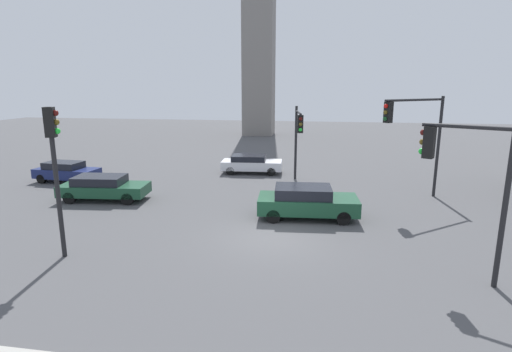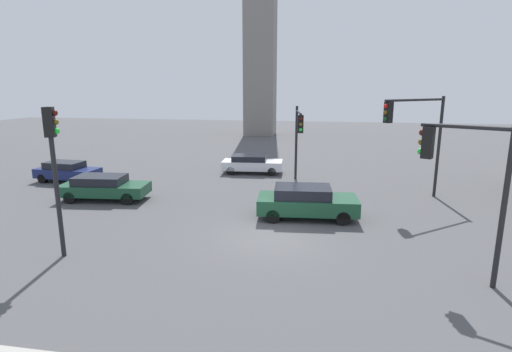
{
  "view_description": "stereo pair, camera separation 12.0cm",
  "coord_description": "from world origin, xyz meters",
  "px_view_note": "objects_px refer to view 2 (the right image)",
  "views": [
    {
      "loc": [
        1.81,
        -15.26,
        5.98
      ],
      "look_at": [
        -1.64,
        5.62,
        1.21
      ],
      "focal_mm": 28.33,
      "sensor_mm": 36.0,
      "label": 1
    },
    {
      "loc": [
        1.93,
        -15.24,
        5.98
      ],
      "look_at": [
        -1.64,
        5.62,
        1.21
      ],
      "focal_mm": 28.33,
      "sensor_mm": 36.0,
      "label": 2
    }
  ],
  "objects_px": {
    "traffic_light_1": "(298,131)",
    "traffic_light_0": "(53,155)",
    "traffic_light_2": "(416,126)",
    "car_4": "(252,164)",
    "traffic_light_3": "(465,168)",
    "car_0": "(306,201)",
    "car_1": "(104,187)",
    "car_3": "(67,171)"
  },
  "relations": [
    {
      "from": "traffic_light_3",
      "to": "car_0",
      "type": "xyz_separation_m",
      "value": [
        -4.92,
        5.13,
        -2.78
      ]
    },
    {
      "from": "traffic_light_1",
      "to": "car_4",
      "type": "relative_size",
      "value": 1.11
    },
    {
      "from": "traffic_light_2",
      "to": "car_3",
      "type": "distance_m",
      "value": 20.76
    },
    {
      "from": "car_0",
      "to": "car_3",
      "type": "bearing_deg",
      "value": 158.74
    },
    {
      "from": "traffic_light_1",
      "to": "traffic_light_2",
      "type": "xyz_separation_m",
      "value": [
        6.1,
        -2.64,
        0.63
      ]
    },
    {
      "from": "traffic_light_2",
      "to": "car_1",
      "type": "distance_m",
      "value": 16.52
    },
    {
      "from": "traffic_light_3",
      "to": "traffic_light_0",
      "type": "bearing_deg",
      "value": 30.54
    },
    {
      "from": "traffic_light_0",
      "to": "car_4",
      "type": "height_order",
      "value": "traffic_light_0"
    },
    {
      "from": "traffic_light_1",
      "to": "car_4",
      "type": "distance_m",
      "value": 5.15
    },
    {
      "from": "traffic_light_1",
      "to": "car_1",
      "type": "distance_m",
      "value": 11.44
    },
    {
      "from": "traffic_light_3",
      "to": "car_0",
      "type": "relative_size",
      "value": 1.1
    },
    {
      "from": "traffic_light_1",
      "to": "traffic_light_0",
      "type": "bearing_deg",
      "value": -39.86
    },
    {
      "from": "traffic_light_3",
      "to": "car_4",
      "type": "height_order",
      "value": "traffic_light_3"
    },
    {
      "from": "car_0",
      "to": "car_4",
      "type": "bearing_deg",
      "value": 110.27
    },
    {
      "from": "traffic_light_0",
      "to": "car_3",
      "type": "distance_m",
      "value": 12.8
    },
    {
      "from": "traffic_light_0",
      "to": "traffic_light_2",
      "type": "distance_m",
      "value": 16.5
    },
    {
      "from": "traffic_light_0",
      "to": "car_1",
      "type": "relative_size",
      "value": 1.13
    },
    {
      "from": "car_1",
      "to": "car_3",
      "type": "relative_size",
      "value": 1.16
    },
    {
      "from": "traffic_light_3",
      "to": "car_1",
      "type": "height_order",
      "value": "traffic_light_3"
    },
    {
      "from": "traffic_light_2",
      "to": "car_1",
      "type": "relative_size",
      "value": 1.16
    },
    {
      "from": "car_1",
      "to": "car_0",
      "type": "bearing_deg",
      "value": -12.04
    },
    {
      "from": "traffic_light_3",
      "to": "car_4",
      "type": "distance_m",
      "value": 17.16
    },
    {
      "from": "traffic_light_1",
      "to": "traffic_light_2",
      "type": "bearing_deg",
      "value": 58.61
    },
    {
      "from": "traffic_light_3",
      "to": "car_1",
      "type": "distance_m",
      "value": 17.13
    },
    {
      "from": "traffic_light_2",
      "to": "car_0",
      "type": "bearing_deg",
      "value": -4.9
    },
    {
      "from": "traffic_light_0",
      "to": "car_4",
      "type": "relative_size",
      "value": 1.25
    },
    {
      "from": "car_0",
      "to": "car_1",
      "type": "xyz_separation_m",
      "value": [
        -10.75,
        1.19,
        -0.07
      ]
    },
    {
      "from": "car_3",
      "to": "traffic_light_3",
      "type": "bearing_deg",
      "value": -21.8
    },
    {
      "from": "car_3",
      "to": "car_4",
      "type": "relative_size",
      "value": 0.95
    },
    {
      "from": "car_0",
      "to": "traffic_light_1",
      "type": "bearing_deg",
      "value": 93.2
    },
    {
      "from": "car_0",
      "to": "car_4",
      "type": "distance_m",
      "value": 10.04
    },
    {
      "from": "traffic_light_3",
      "to": "car_4",
      "type": "xyz_separation_m",
      "value": [
        -9.11,
        14.26,
        -2.88
      ]
    },
    {
      "from": "car_3",
      "to": "traffic_light_2",
      "type": "bearing_deg",
      "value": 1.24
    },
    {
      "from": "traffic_light_2",
      "to": "traffic_light_3",
      "type": "distance_m",
      "value": 8.76
    },
    {
      "from": "traffic_light_0",
      "to": "traffic_light_1",
      "type": "distance_m",
      "value": 14.16
    },
    {
      "from": "car_3",
      "to": "traffic_light_0",
      "type": "bearing_deg",
      "value": -52.34
    },
    {
      "from": "car_0",
      "to": "car_1",
      "type": "bearing_deg",
      "value": 169.28
    },
    {
      "from": "car_0",
      "to": "car_3",
      "type": "height_order",
      "value": "car_0"
    },
    {
      "from": "car_4",
      "to": "traffic_light_0",
      "type": "bearing_deg",
      "value": -109.4
    },
    {
      "from": "traffic_light_2",
      "to": "car_4",
      "type": "distance_m",
      "value": 11.42
    },
    {
      "from": "traffic_light_3",
      "to": "car_0",
      "type": "distance_m",
      "value": 7.63
    },
    {
      "from": "car_1",
      "to": "traffic_light_1",
      "type": "bearing_deg",
      "value": 21.34
    }
  ]
}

